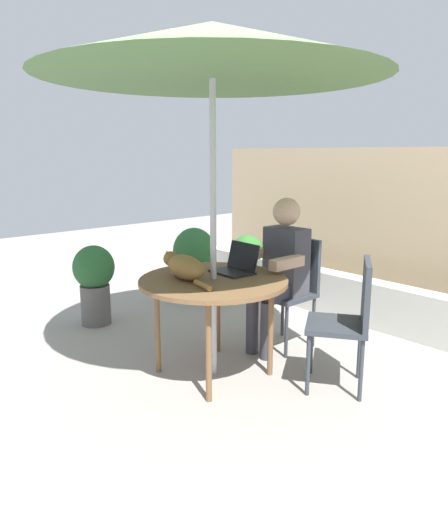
# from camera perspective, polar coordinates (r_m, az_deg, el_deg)

# --- Properties ---
(ground_plane) EXTENTS (14.00, 14.00, 0.00)m
(ground_plane) POSITION_cam_1_polar(r_m,az_deg,el_deg) (3.67, -1.20, -13.64)
(ground_plane) COLOR gray
(fence_back) EXTENTS (4.59, 0.08, 1.65)m
(fence_back) POSITION_cam_1_polar(r_m,az_deg,el_deg) (5.18, 18.74, 2.93)
(fence_back) COLOR tan
(fence_back) RESTS_ON ground
(planter_wall_low) EXTENTS (4.13, 0.20, 0.43)m
(planter_wall_low) POSITION_cam_1_polar(r_m,az_deg,el_deg) (4.84, 14.90, -4.85)
(planter_wall_low) COLOR beige
(planter_wall_low) RESTS_ON ground
(patio_table) EXTENTS (1.06, 1.06, 0.72)m
(patio_table) POSITION_cam_1_polar(r_m,az_deg,el_deg) (3.43, -1.25, -3.61)
(patio_table) COLOR brown
(patio_table) RESTS_ON ground
(patio_umbrella) EXTENTS (2.29, 2.29, 2.41)m
(patio_umbrella) POSITION_cam_1_polar(r_m,az_deg,el_deg) (3.36, -1.38, 23.10)
(patio_umbrella) COLOR #B7B7BC
(patio_umbrella) RESTS_ON ground
(chair_occupied) EXTENTS (0.40, 0.40, 0.90)m
(chair_occupied) POSITION_cam_1_polar(r_m,az_deg,el_deg) (4.05, 8.06, -3.12)
(chair_occupied) COLOR #33383F
(chair_occupied) RESTS_ON ground
(chair_empty) EXTENTS (0.56, 0.56, 0.90)m
(chair_empty) POSITION_cam_1_polar(r_m,az_deg,el_deg) (3.36, 14.66, -6.62)
(chair_empty) COLOR #33383F
(chair_empty) RESTS_ON ground
(person_seated) EXTENTS (0.48, 0.48, 1.24)m
(person_seated) POSITION_cam_1_polar(r_m,az_deg,el_deg) (3.90, 6.62, -1.14)
(person_seated) COLOR #3F3F47
(person_seated) RESTS_ON ground
(laptop) EXTENTS (0.31, 0.26, 0.21)m
(laptop) POSITION_cam_1_polar(r_m,az_deg,el_deg) (3.59, 1.63, -0.94)
(laptop) COLOR black
(laptop) RESTS_ON patio_table
(cat) EXTENTS (0.65, 0.24, 0.17)m
(cat) POSITION_cam_1_polar(r_m,az_deg,el_deg) (3.42, -4.76, -1.28)
(cat) COLOR olive
(cat) RESTS_ON patio_table
(potted_plant_near_fence) EXTENTS (0.38, 0.38, 0.76)m
(potted_plant_near_fence) POSITION_cam_1_polar(r_m,az_deg,el_deg) (4.67, -15.07, -2.67)
(potted_plant_near_fence) COLOR #595654
(potted_plant_near_fence) RESTS_ON ground
(potted_plant_by_chair) EXTENTS (0.47, 0.47, 0.80)m
(potted_plant_by_chair) POSITION_cam_1_polar(r_m,az_deg,el_deg) (5.30, -3.54, -0.27)
(potted_plant_by_chair) COLOR #33383D
(potted_plant_by_chair) RESTS_ON ground
(potted_plant_corner) EXTENTS (0.39, 0.39, 0.67)m
(potted_plant_corner) POSITION_cam_1_polar(r_m,az_deg,el_deg) (5.57, 2.77, -0.43)
(potted_plant_corner) COLOR #9E5138
(potted_plant_corner) RESTS_ON ground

